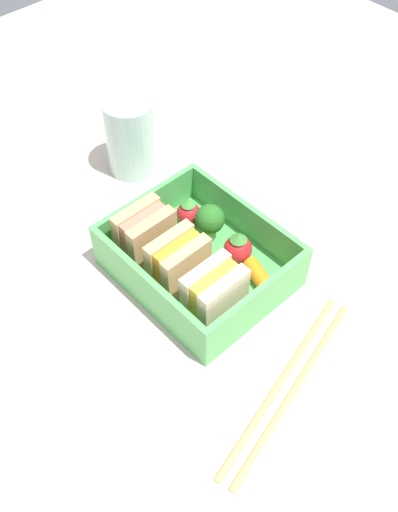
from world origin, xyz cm
name	(u,v)px	position (x,y,z in cm)	size (l,w,h in cm)	color
ground_plane	(199,279)	(0.00, 0.00, -1.00)	(120.00, 120.00, 2.00)	beige
bento_tray	(199,269)	(0.00, 0.00, 0.60)	(16.72, 13.86, 1.20)	#51B158
bento_rim	(199,252)	(0.00, 0.00, 3.29)	(16.72, 13.86, 4.19)	#51B158
sandwich_left	(214,294)	(-4.97, 2.71, 3.97)	(3.60, 5.43, 5.54)	beige
sandwich_center_left	(178,262)	(0.00, 2.71, 3.97)	(3.60, 5.43, 5.54)	tan
sandwich_center	(145,234)	(4.97, 2.71, 3.97)	(3.60, 5.43, 5.54)	tan
carrot_stick_far_left	(261,278)	(-5.74, -2.88, 2.00)	(1.59, 1.59, 4.47)	orange
strawberry_far_left	(238,248)	(-1.96, -3.49, 2.77)	(2.89, 2.89, 3.49)	red
broccoli_floret	(210,220)	(1.99, -3.34, 3.92)	(3.08, 3.08, 4.41)	#91BB61
strawberry_left	(188,212)	(5.20, -3.30, 2.60)	(2.56, 2.56, 3.16)	red
chopstick_pair	(288,384)	(-14.65, 2.90, 0.35)	(6.78, 20.93, 0.70)	tan
drinking_glass	(131,136)	(17.19, -5.35, 4.67)	(5.96, 5.96, 9.35)	silver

